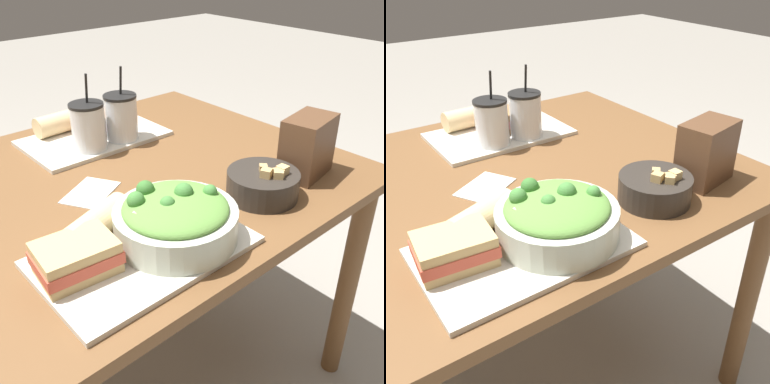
# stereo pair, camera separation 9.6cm
# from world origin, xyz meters

# --- Properties ---
(ground_plane) EXTENTS (12.00, 12.00, 0.00)m
(ground_plane) POSITION_xyz_m (0.00, 0.00, 0.00)
(ground_plane) COLOR gray
(dining_table) EXTENTS (1.15, 0.97, 0.78)m
(dining_table) POSITION_xyz_m (0.00, 0.00, 0.67)
(dining_table) COLOR brown
(dining_table) RESTS_ON ground_plane
(tray_near) EXTENTS (0.42, 0.27, 0.01)m
(tray_near) POSITION_xyz_m (-0.17, -0.31, 0.78)
(tray_near) COLOR beige
(tray_near) RESTS_ON dining_table
(tray_far) EXTENTS (0.42, 0.27, 0.01)m
(tray_far) POSITION_xyz_m (0.07, 0.26, 0.78)
(tray_far) COLOR beige
(tray_far) RESTS_ON dining_table
(salad_bowl) EXTENTS (0.25, 0.25, 0.11)m
(salad_bowl) POSITION_xyz_m (-0.09, -0.32, 0.84)
(salad_bowl) COLOR beige
(salad_bowl) RESTS_ON tray_near
(soup_bowl) EXTENTS (0.17, 0.17, 0.08)m
(soup_bowl) POSITION_xyz_m (0.18, -0.31, 0.81)
(soup_bowl) COLOR #2D2823
(soup_bowl) RESTS_ON dining_table
(sandwich_near) EXTENTS (0.15, 0.12, 0.06)m
(sandwich_near) POSITION_xyz_m (-0.30, -0.28, 0.82)
(sandwich_near) COLOR tan
(sandwich_near) RESTS_ON tray_near
(baguette_near) EXTENTS (0.17, 0.12, 0.06)m
(baguette_near) POSITION_xyz_m (-0.21, -0.21, 0.82)
(baguette_near) COLOR #DBBC84
(baguette_near) RESTS_ON tray_near
(sandwich_far) EXTENTS (0.18, 0.15, 0.06)m
(sandwich_far) POSITION_xyz_m (0.10, 0.27, 0.82)
(sandwich_far) COLOR olive
(sandwich_far) RESTS_ON tray_far
(baguette_far) EXTENTS (0.15, 0.07, 0.06)m
(baguette_far) POSITION_xyz_m (0.00, 0.36, 0.82)
(baguette_far) COLOR #DBBC84
(baguette_far) RESTS_ON tray_far
(drink_cup_dark) EXTENTS (0.10, 0.10, 0.22)m
(drink_cup_dark) POSITION_xyz_m (0.01, 0.19, 0.85)
(drink_cup_dark) COLOR silver
(drink_cup_dark) RESTS_ON tray_far
(drink_cup_red) EXTENTS (0.10, 0.10, 0.22)m
(drink_cup_red) POSITION_xyz_m (0.12, 0.19, 0.85)
(drink_cup_red) COLOR silver
(drink_cup_red) RESTS_ON tray_far
(chip_bag) EXTENTS (0.16, 0.12, 0.16)m
(chip_bag) POSITION_xyz_m (0.36, -0.31, 0.86)
(chip_bag) COLOR brown
(chip_bag) RESTS_ON dining_table
(napkin_folded) EXTENTS (0.17, 0.15, 0.00)m
(napkin_folded) POSITION_xyz_m (-0.12, -0.02, 0.78)
(napkin_folded) COLOR silver
(napkin_folded) RESTS_ON dining_table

